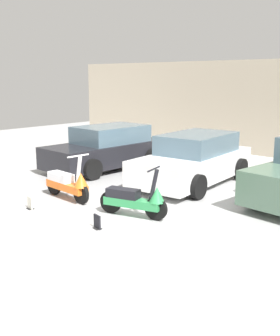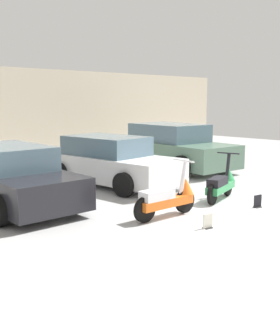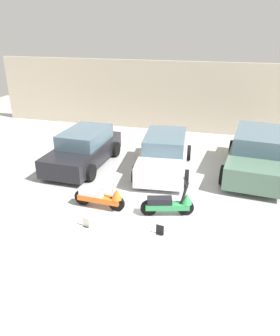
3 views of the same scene
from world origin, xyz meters
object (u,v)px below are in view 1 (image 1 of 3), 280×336
at_px(scooter_front_right, 136,199).
at_px(scooter_front_left, 68,183).
at_px(car_rear_center, 194,160).
at_px(placard_near_right_scooter, 97,223).
at_px(placard_near_left_scooter, 30,204).
at_px(car_rear_left, 107,148).

bearing_deg(scooter_front_right, scooter_front_left, 168.21).
bearing_deg(car_rear_center, placard_near_right_scooter, 4.33).
bearing_deg(placard_near_right_scooter, scooter_front_left, 156.43).
relative_size(scooter_front_right, placard_near_right_scooter, 5.43).
height_order(scooter_front_left, car_rear_center, car_rear_center).
distance_m(placard_near_left_scooter, placard_near_right_scooter, 1.90).
distance_m(scooter_front_right, placard_near_right_scooter, 0.98).
xyz_separation_m(scooter_front_left, placard_near_left_scooter, (-0.04, -0.97, -0.26)).
distance_m(car_rear_left, placard_near_right_scooter, 5.13).
bearing_deg(scooter_front_right, car_rear_center, 88.18).
distance_m(car_rear_left, car_rear_center, 2.94).
bearing_deg(scooter_front_left, car_rear_left, 125.29).
height_order(scooter_front_left, placard_near_right_scooter, scooter_front_left).
distance_m(scooter_front_left, placard_near_right_scooter, 2.03).
distance_m(car_rear_center, placard_near_left_scooter, 4.26).
relative_size(car_rear_center, placard_near_left_scooter, 14.80).
bearing_deg(placard_near_right_scooter, car_rear_left, 134.98).
relative_size(scooter_front_right, car_rear_left, 0.38).
height_order(placard_near_left_scooter, placard_near_right_scooter, same).
distance_m(scooter_front_left, scooter_front_right, 1.91).
bearing_deg(placard_near_left_scooter, car_rear_left, 114.51).
bearing_deg(placard_near_right_scooter, scooter_front_right, 86.38).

